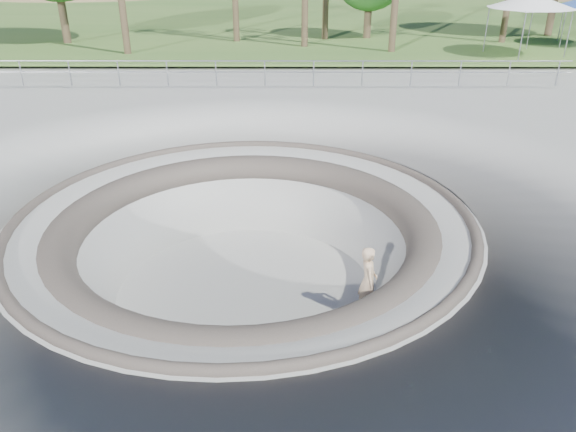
# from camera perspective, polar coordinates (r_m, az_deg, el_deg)

# --- Properties ---
(ground) EXTENTS (180.00, 180.00, 0.00)m
(ground) POSITION_cam_1_polar(r_m,az_deg,el_deg) (12.52, -4.52, -0.07)
(ground) COLOR #9A9B96
(ground) RESTS_ON ground
(skate_bowl) EXTENTS (14.00, 14.00, 4.10)m
(skate_bowl) POSITION_cam_1_polar(r_m,az_deg,el_deg) (13.42, -4.25, -7.10)
(skate_bowl) COLOR #9A9B96
(skate_bowl) RESTS_ON ground
(grass_strip) EXTENTS (180.00, 36.00, 0.12)m
(grass_strip) POSITION_cam_1_polar(r_m,az_deg,el_deg) (45.52, -1.19, 19.36)
(grass_strip) COLOR #3D6327
(grass_strip) RESTS_ON ground
(distant_hills) EXTENTS (103.20, 45.00, 28.60)m
(distant_hills) POSITION_cam_1_polar(r_m,az_deg,el_deg) (69.57, 2.53, 15.63)
(distant_hills) COLOR olive
(distant_hills) RESTS_ON ground
(safety_railing) EXTENTS (25.00, 0.06, 1.03)m
(safety_railing) POSITION_cam_1_polar(r_m,az_deg,el_deg) (23.72, -2.38, 14.33)
(safety_railing) COLOR gray
(safety_railing) RESTS_ON ground
(skateboard) EXTENTS (0.86, 0.37, 0.09)m
(skateboard) POSITION_cam_1_polar(r_m,az_deg,el_deg) (12.62, 7.90, -9.73)
(skateboard) COLOR #925A3A
(skateboard) RESTS_ON ground
(skater) EXTENTS (0.41, 0.61, 1.62)m
(skater) POSITION_cam_1_polar(r_m,az_deg,el_deg) (12.15, 8.14, -6.56)
(skater) COLOR #D9B48C
(skater) RESTS_ON skateboard
(canopy_white) EXTENTS (5.58, 5.58, 2.97)m
(canopy_white) POSITION_cam_1_polar(r_m,az_deg,el_deg) (32.24, 23.52, 19.40)
(canopy_white) COLOR gray
(canopy_white) RESTS_ON ground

